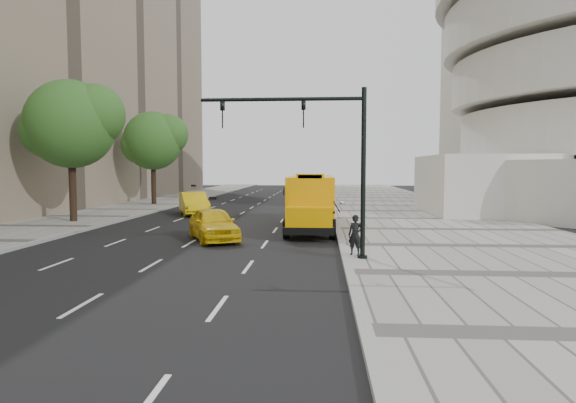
# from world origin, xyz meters

# --- Properties ---
(ground) EXTENTS (140.00, 140.00, 0.00)m
(ground) POSITION_xyz_m (0.00, 0.00, 0.00)
(ground) COLOR black
(ground) RESTS_ON ground
(sidewalk_museum) EXTENTS (12.00, 140.00, 0.15)m
(sidewalk_museum) POSITION_xyz_m (12.00, 0.00, 0.07)
(sidewalk_museum) COLOR gray
(sidewalk_museum) RESTS_ON ground
(sidewalk_far) EXTENTS (6.00, 140.00, 0.15)m
(sidewalk_far) POSITION_xyz_m (-11.00, 0.00, 0.07)
(sidewalk_far) COLOR gray
(sidewalk_far) RESTS_ON ground
(curb_museum) EXTENTS (0.30, 140.00, 0.15)m
(curb_museum) POSITION_xyz_m (6.00, 0.00, 0.07)
(curb_museum) COLOR gray
(curb_museum) RESTS_ON ground
(curb_far) EXTENTS (0.30, 140.00, 0.15)m
(curb_far) POSITION_xyz_m (-8.00, 0.00, 0.07)
(curb_far) COLOR gray
(curb_far) RESTS_ON ground
(building_far) EXTENTS (10.00, 80.00, 32.00)m
(building_far) POSITION_xyz_m (-19.00, 10.00, 16.00)
(building_far) COLOR #7B6C5A
(building_far) RESTS_ON ground
(tree_b) EXTENTS (6.15, 5.47, 8.94)m
(tree_b) POSITION_xyz_m (-10.40, 2.51, 6.25)
(tree_b) COLOR black
(tree_b) RESTS_ON ground
(tree_c) EXTENTS (6.03, 5.36, 8.67)m
(tree_c) POSITION_xyz_m (-10.40, 17.15, 6.04)
(tree_c) COLOR black
(tree_c) RESTS_ON ground
(school_bus) EXTENTS (2.96, 11.56, 3.19)m
(school_bus) POSITION_xyz_m (4.50, 1.66, 1.76)
(school_bus) COLOR #D89200
(school_bus) RESTS_ON ground
(taxi_near) EXTENTS (3.62, 4.98, 1.58)m
(taxi_near) POSITION_xyz_m (-0.11, -3.90, 0.79)
(taxi_near) COLOR #DDB60C
(taxi_near) RESTS_ON ground
(taxi_far) EXTENTS (3.55, 5.39, 1.68)m
(taxi_far) POSITION_xyz_m (-4.43, 8.60, 0.84)
(taxi_far) COLOR #DDB60C
(taxi_far) RESTS_ON ground
(pedestrian) EXTENTS (0.66, 0.55, 1.55)m
(pedestrian) POSITION_xyz_m (6.38, -8.24, 0.93)
(pedestrian) COLOR black
(pedestrian) RESTS_ON sidewalk_museum
(traffic_signal) EXTENTS (6.18, 0.36, 6.40)m
(traffic_signal) POSITION_xyz_m (5.19, -8.84, 4.09)
(traffic_signal) COLOR black
(traffic_signal) RESTS_ON ground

